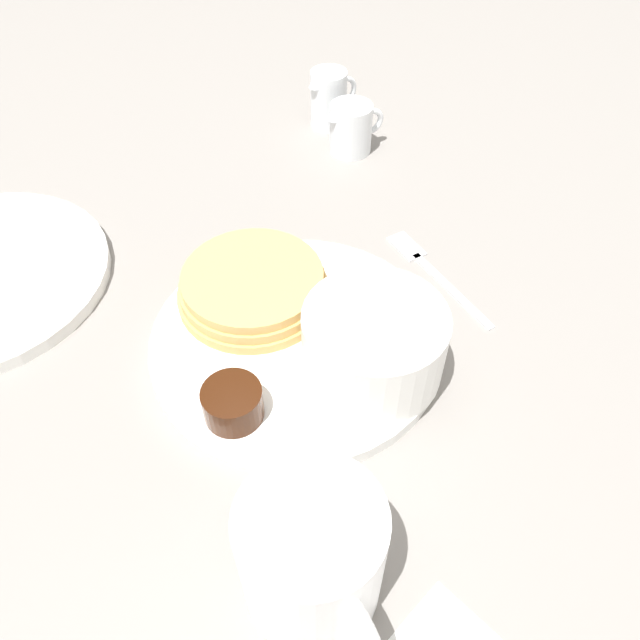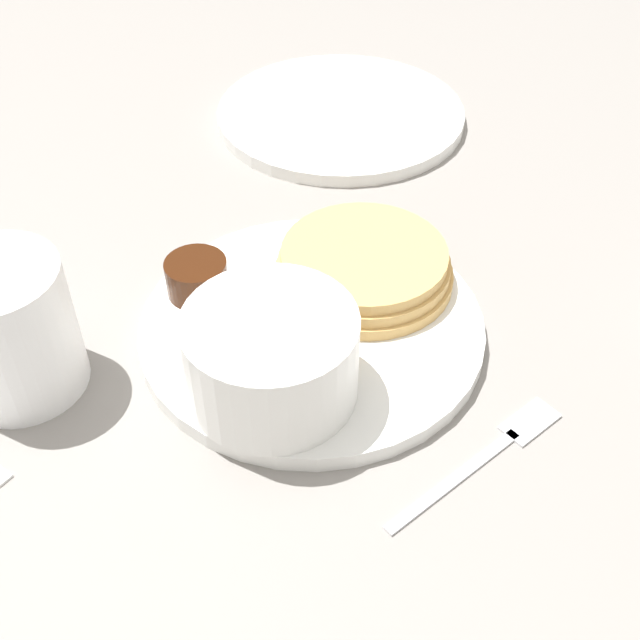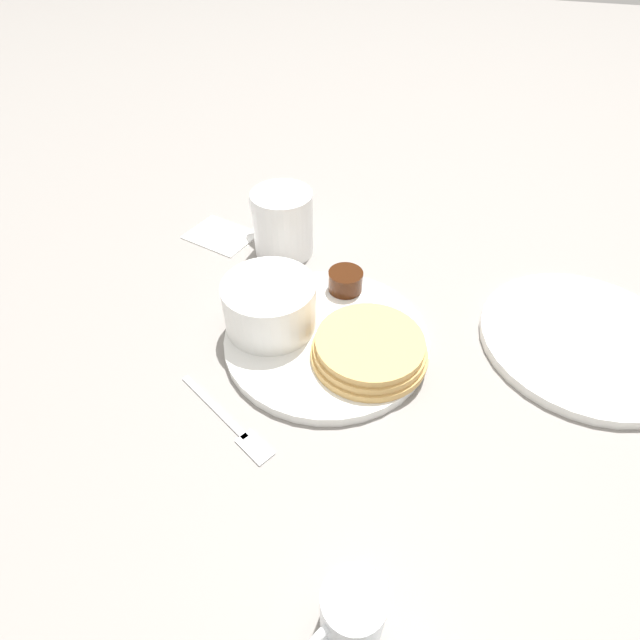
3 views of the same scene
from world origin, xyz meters
TOP-DOWN VIEW (x-y plane):
  - ground_plane at (0.00, 0.00)m, footprint 4.00×4.00m
  - plate at (0.00, 0.00)m, footprint 0.24×0.24m
  - pancake_stack at (-0.05, 0.02)m, footprint 0.13×0.13m
  - bowl at (0.07, -0.00)m, footprint 0.11×0.11m
  - syrup_cup at (-0.00, -0.09)m, footprint 0.04×0.04m
  - butter_ramekin at (0.08, -0.02)m, footprint 0.05×0.05m
  - coffee_mug at (0.11, -0.16)m, footprint 0.11×0.08m
  - fork at (0.06, 0.14)m, footprint 0.13×0.08m
  - far_plate at (-0.29, -0.08)m, footprint 0.24×0.24m

SIDE VIEW (x-z plane):
  - ground_plane at x=0.00m, z-range 0.00..0.00m
  - fork at x=0.06m, z-range 0.00..0.00m
  - plate at x=0.00m, z-range 0.00..0.01m
  - far_plate at x=-0.29m, z-range 0.00..0.01m
  - pancake_stack at x=-0.05m, z-range 0.01..0.04m
  - syrup_cup at x=0.00m, z-range 0.01..0.04m
  - butter_ramekin at x=0.08m, z-range 0.01..0.05m
  - bowl at x=0.07m, z-range 0.01..0.07m
  - coffee_mug at x=0.11m, z-range 0.00..0.09m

